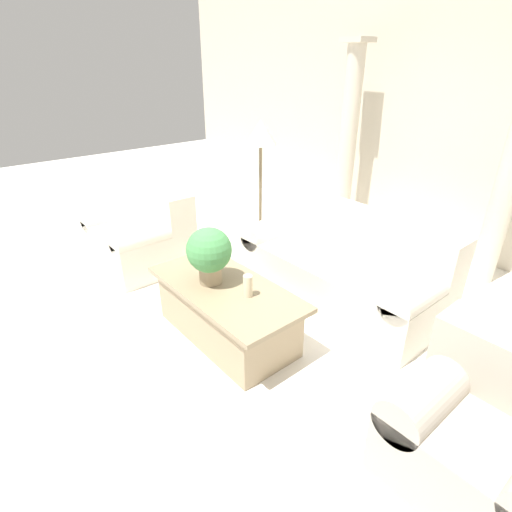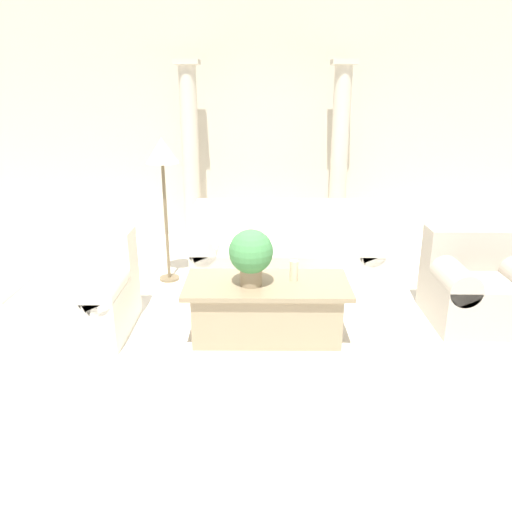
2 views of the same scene
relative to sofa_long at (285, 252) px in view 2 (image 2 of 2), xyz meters
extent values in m
plane|color=silver|center=(-0.13, -0.89, -0.34)|extent=(16.00, 16.00, 0.00)
cube|color=beige|center=(-0.13, 1.86, 1.26)|extent=(10.00, 0.06, 3.20)
cube|color=beige|center=(0.00, -0.06, -0.12)|extent=(1.97, 0.89, 0.45)
cube|color=beige|center=(0.00, 0.23, 0.31)|extent=(1.97, 0.31, 0.40)
cylinder|color=beige|center=(-0.84, -0.06, 0.14)|extent=(0.28, 0.89, 0.28)
cylinder|color=beige|center=(0.84, -0.06, 0.14)|extent=(0.28, 0.89, 0.28)
cube|color=silver|center=(-1.98, -1.20, -0.12)|extent=(1.14, 0.89, 0.45)
cube|color=silver|center=(-1.98, -0.91, 0.31)|extent=(1.14, 0.31, 0.40)
cylinder|color=silver|center=(-2.41, -1.20, 0.14)|extent=(0.28, 0.89, 0.28)
cylinder|color=silver|center=(-1.56, -1.20, 0.14)|extent=(0.28, 0.89, 0.28)
cube|color=#998466|center=(-0.21, -1.25, -0.12)|extent=(1.23, 0.59, 0.45)
cube|color=#897759|center=(-0.21, -1.25, 0.12)|extent=(1.39, 0.67, 0.04)
cylinder|color=#937F60|center=(-0.35, -1.30, 0.21)|extent=(0.19, 0.19, 0.14)
sphere|color=#428447|center=(-0.35, -1.30, 0.44)|extent=(0.37, 0.37, 0.37)
cylinder|color=beige|center=(0.02, -1.20, 0.23)|extent=(0.07, 0.07, 0.18)
cylinder|color=brown|center=(-1.29, 0.04, -0.33)|extent=(0.22, 0.22, 0.03)
cylinder|color=brown|center=(-1.29, 0.04, 0.32)|extent=(0.04, 0.04, 1.27)
cone|color=beige|center=(-1.29, 0.04, 1.09)|extent=(0.35, 0.35, 0.26)
cylinder|color=beige|center=(-1.19, 1.42, 0.81)|extent=(0.22, 0.22, 2.30)
cube|color=beige|center=(-1.19, 1.42, 1.99)|extent=(0.31, 0.31, 0.06)
cylinder|color=beige|center=(0.76, 1.42, 0.81)|extent=(0.22, 0.22, 2.30)
cube|color=beige|center=(0.76, 1.42, 1.99)|extent=(0.31, 0.31, 0.06)
cube|color=#ADA393|center=(1.74, -0.97, -0.12)|extent=(0.91, 0.83, 0.44)
cube|color=#ADA393|center=(1.74, -0.70, 0.28)|extent=(0.91, 0.29, 0.37)
cylinder|color=#ADA393|center=(1.43, -0.97, 0.11)|extent=(0.28, 0.83, 0.28)
camera|label=1|loc=(2.08, -2.85, 1.80)|focal=28.00mm
camera|label=2|loc=(-0.27, -5.16, 1.72)|focal=35.00mm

